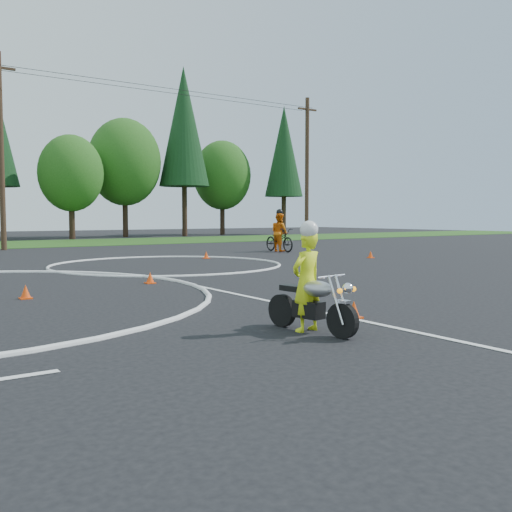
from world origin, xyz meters
TOP-DOWN VIEW (x-y plane):
  - course_markings at (2.17, 4.35)m, footprint 19.05×19.05m
  - primary_motorcycle at (4.72, -3.96)m, footprint 0.60×1.71m
  - rider_primary_grp at (4.72, -3.83)m, footprint 0.60×0.44m
  - rider_second_grp at (15.96, 12.03)m, footprint 0.78×2.18m
  - traffic_cones at (4.98, 2.27)m, footprint 19.67×15.25m
  - treeline at (14.78, 34.61)m, footprint 38.20×8.10m
  - utility_poles at (5.00, 21.00)m, footprint 41.60×1.12m

SIDE VIEW (x-z plane):
  - course_markings at x=2.17m, z-range -0.05..0.07m
  - traffic_cones at x=4.98m, z-range -0.01..0.29m
  - primary_motorcycle at x=4.72m, z-range -0.01..0.89m
  - rider_second_grp at x=15.96m, z-range -0.31..1.78m
  - rider_primary_grp at x=4.72m, z-range -0.03..1.64m
  - utility_poles at x=5.00m, z-range 0.20..10.20m
  - treeline at x=14.78m, z-range -0.64..13.88m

